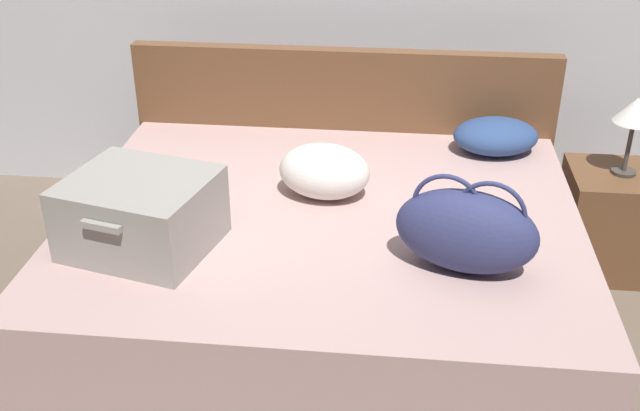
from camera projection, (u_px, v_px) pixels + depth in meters
ground_plane at (312, 388)px, 2.85m from camera, size 12.00×12.00×0.00m
bed at (323, 270)px, 3.08m from camera, size 1.96×1.66×0.52m
headboard at (342, 140)px, 3.75m from camera, size 2.00×0.08×0.91m
hard_case_large at (141, 213)px, 2.68m from camera, size 0.57×0.52×0.26m
duffel_bag at (466, 230)px, 2.54m from camera, size 0.52×0.35×0.34m
pillow_near_headboard at (496, 136)px, 3.42m from camera, size 0.41×0.32×0.16m
pillow_center_head at (324, 171)px, 3.04m from camera, size 0.41×0.33×0.22m
nightstand at (613, 221)px, 3.48m from camera, size 0.44×0.40×0.48m
table_lamp at (636, 114)px, 3.23m from camera, size 0.18×0.18×0.35m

